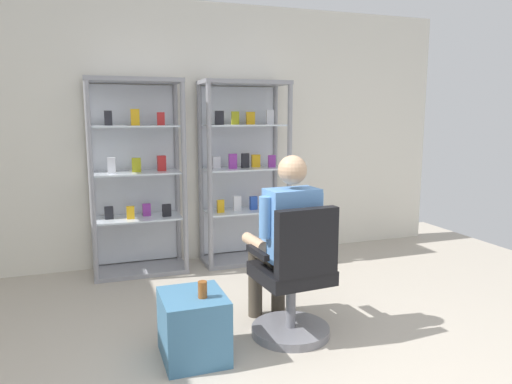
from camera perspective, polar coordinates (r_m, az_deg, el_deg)
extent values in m
cube|color=silver|center=(5.13, -8.34, 6.79)|extent=(6.00, 0.10, 2.70)
cylinder|color=gray|center=(4.57, -19.04, 1.05)|extent=(0.05, 0.05, 1.90)
cylinder|color=gray|center=(4.65, -8.53, 1.59)|extent=(0.05, 0.05, 1.90)
cylinder|color=gray|center=(4.97, -19.09, 1.67)|extent=(0.05, 0.05, 1.90)
cylinder|color=gray|center=(5.04, -9.40, 2.16)|extent=(0.05, 0.05, 1.90)
cube|color=gray|center=(4.76, -14.43, 12.80)|extent=(0.90, 0.45, 0.04)
cube|color=gray|center=(5.00, -13.56, -8.99)|extent=(0.90, 0.45, 0.04)
cube|color=silver|center=(5.00, -14.23, 1.94)|extent=(0.84, 0.02, 1.80)
cube|color=silver|center=(4.86, -13.80, -3.04)|extent=(0.82, 0.39, 0.02)
cube|color=black|center=(4.84, -17.14, -2.38)|extent=(0.08, 0.05, 0.12)
cube|color=gold|center=(4.79, -14.74, -2.38)|extent=(0.08, 0.04, 0.13)
cube|color=purple|center=(4.89, -12.92, -2.08)|extent=(0.08, 0.04, 0.13)
cube|color=black|center=(4.83, -10.61, -2.16)|extent=(0.09, 0.05, 0.12)
cube|color=silver|center=(4.78, -14.01, 2.23)|extent=(0.82, 0.39, 0.02)
cube|color=silver|center=(4.73, -16.85, 3.05)|extent=(0.08, 0.05, 0.15)
cube|color=#999919|center=(4.78, -14.08, 3.15)|extent=(0.09, 0.04, 0.14)
cube|color=red|center=(4.82, -11.19, 3.38)|extent=(0.08, 0.06, 0.15)
cube|color=silver|center=(4.75, -14.22, 7.62)|extent=(0.82, 0.39, 0.02)
cube|color=black|center=(4.78, -17.22, 8.43)|extent=(0.07, 0.03, 0.14)
cube|color=gold|center=(4.71, -14.23, 8.65)|extent=(0.08, 0.04, 0.15)
cube|color=red|center=(4.75, -11.29, 8.57)|extent=(0.07, 0.05, 0.12)
cylinder|color=gray|center=(4.71, -5.54, 1.74)|extent=(0.05, 0.05, 1.90)
cylinder|color=gray|center=(4.98, 4.00, 2.17)|extent=(0.05, 0.05, 1.90)
cylinder|color=gray|center=(5.09, -6.63, 2.29)|extent=(0.05, 0.05, 1.90)
cylinder|color=gray|center=(5.35, 2.29, 2.68)|extent=(0.05, 0.05, 1.90)
cube|color=gray|center=(4.99, -1.42, 12.91)|extent=(0.90, 0.45, 0.04)
cube|color=gray|center=(5.21, -1.34, -7.96)|extent=(0.90, 0.45, 0.04)
cube|color=silver|center=(5.22, -2.11, 2.51)|extent=(0.84, 0.02, 1.80)
cube|color=silver|center=(5.08, -1.36, -2.24)|extent=(0.82, 0.39, 0.02)
cube|color=gold|center=(4.94, -4.24, -1.70)|extent=(0.08, 0.04, 0.13)
cube|color=silver|center=(5.02, -2.26, -1.38)|extent=(0.08, 0.03, 0.16)
cube|color=#264CB2|center=(5.09, -0.30, -1.32)|extent=(0.08, 0.05, 0.14)
cube|color=red|center=(5.15, 1.59, -1.20)|extent=(0.08, 0.05, 0.14)
cube|color=silver|center=(5.01, -1.38, 2.81)|extent=(0.82, 0.39, 0.02)
cube|color=silver|center=(4.97, -4.76, 3.54)|extent=(0.09, 0.05, 0.12)
cube|color=purple|center=(4.93, -2.79, 3.69)|extent=(0.09, 0.03, 0.15)
cube|color=black|center=(5.00, -1.29, 3.77)|extent=(0.08, 0.04, 0.15)
cube|color=gold|center=(5.08, -0.03, 3.74)|extent=(0.09, 0.05, 0.13)
cube|color=purple|center=(5.07, 1.90, 3.70)|extent=(0.08, 0.05, 0.13)
cube|color=silver|center=(4.98, -1.40, 7.96)|extent=(0.82, 0.39, 0.02)
cube|color=black|center=(4.86, -4.40, 8.82)|extent=(0.09, 0.04, 0.14)
cube|color=#999919|center=(4.96, -2.50, 8.82)|extent=(0.08, 0.04, 0.13)
cube|color=gold|center=(5.04, -0.67, 8.81)|extent=(0.09, 0.05, 0.13)
cube|color=silver|center=(5.06, 1.67, 8.92)|extent=(0.08, 0.04, 0.15)
cylinder|color=slate|center=(3.58, 4.13, -16.13)|extent=(0.56, 0.56, 0.06)
cylinder|color=slate|center=(3.50, 4.17, -13.10)|extent=(0.07, 0.07, 0.41)
cube|color=black|center=(3.42, 4.21, -9.61)|extent=(0.52, 0.52, 0.10)
cube|color=black|center=(3.16, 6.07, -5.99)|extent=(0.44, 0.11, 0.45)
cube|color=black|center=(3.49, 8.04, -6.18)|extent=(0.06, 0.30, 0.04)
cube|color=black|center=(3.25, 0.17, -7.23)|extent=(0.06, 0.30, 0.04)
cylinder|color=#3F382D|center=(3.60, 4.14, -6.95)|extent=(0.17, 0.41, 0.14)
cylinder|color=#3F382D|center=(3.85, 2.67, -10.19)|extent=(0.11, 0.11, 0.56)
cylinder|color=#3F382D|center=(3.51, 1.23, -7.33)|extent=(0.17, 0.41, 0.14)
cylinder|color=#3F382D|center=(3.77, -0.09, -10.62)|extent=(0.11, 0.11, 0.56)
cube|color=#598CCC|center=(3.32, 4.28, -3.88)|extent=(0.38, 0.25, 0.50)
sphere|color=tan|center=(3.25, 4.36, 2.65)|extent=(0.20, 0.20, 0.20)
cylinder|color=#598CCC|center=(3.40, 7.27, -2.40)|extent=(0.09, 0.09, 0.28)
cylinder|color=tan|center=(3.60, 5.72, -5.30)|extent=(0.10, 0.31, 0.08)
cylinder|color=#598CCC|center=(3.22, 1.15, -3.01)|extent=(0.09, 0.09, 0.28)
cylinder|color=tan|center=(3.43, -0.14, -6.02)|extent=(0.10, 0.31, 0.08)
cube|color=teal|center=(3.22, -7.48, -15.59)|extent=(0.40, 0.45, 0.43)
cylinder|color=brown|center=(3.07, -6.40, -11.49)|extent=(0.06, 0.06, 0.11)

